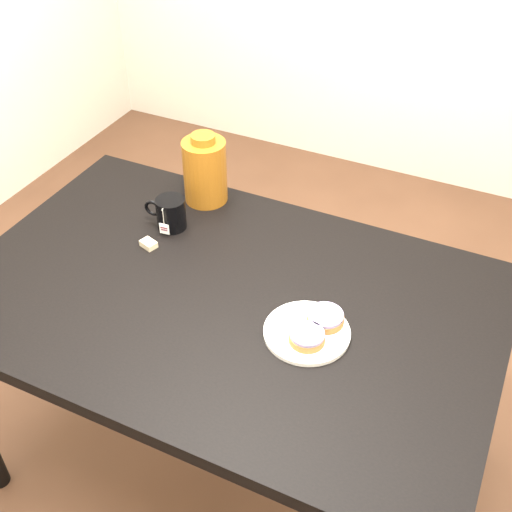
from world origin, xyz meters
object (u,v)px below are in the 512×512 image
(table, at_px, (226,317))
(mug, at_px, (170,213))
(bagel_front, at_px, (307,337))
(bagel_package, at_px, (205,170))
(bagel_back, at_px, (325,318))
(plate, at_px, (307,332))
(teabag_pouch, at_px, (149,244))

(table, height_order, mug, mug)
(bagel_front, xyz_separation_m, bagel_package, (-0.51, 0.44, 0.08))
(table, distance_m, bagel_package, 0.48)
(bagel_back, height_order, bagel_front, same)
(mug, bearing_deg, plate, -29.63)
(plate, height_order, bagel_front, bagel_front)
(bagel_front, bearing_deg, teabag_pouch, 164.10)
(plate, height_order, mug, mug)
(plate, xyz_separation_m, bagel_package, (-0.50, 0.41, 0.10))
(plate, relative_size, bagel_front, 2.01)
(table, relative_size, mug, 10.61)
(bagel_front, bearing_deg, mug, 153.70)
(bagel_front, height_order, bagel_package, bagel_package)
(mug, relative_size, teabag_pouch, 2.93)
(table, height_order, bagel_package, bagel_package)
(bagel_front, height_order, teabag_pouch, bagel_front)
(table, xyz_separation_m, bagel_back, (0.27, 0.01, 0.11))
(table, xyz_separation_m, bagel_package, (-0.25, 0.36, 0.19))
(bagel_back, xyz_separation_m, mug, (-0.55, 0.19, 0.02))
(table, bearing_deg, bagel_package, 124.98)
(table, bearing_deg, bagel_back, 1.35)
(plate, xyz_separation_m, bagel_front, (0.01, -0.03, 0.02))
(bagel_back, distance_m, mug, 0.58)
(bagel_back, distance_m, bagel_package, 0.64)
(plate, bearing_deg, bagel_front, -69.01)
(bagel_front, height_order, mug, mug)
(bagel_front, xyz_separation_m, mug, (-0.53, 0.26, 0.02))
(mug, xyz_separation_m, teabag_pouch, (-0.01, -0.11, -0.04))
(teabag_pouch, bearing_deg, bagel_package, 83.69)
(table, relative_size, bagel_package, 6.30)
(table, height_order, teabag_pouch, teabag_pouch)
(plate, bearing_deg, bagel_package, 140.98)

